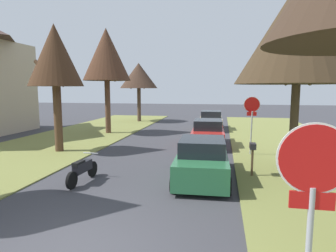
{
  "coord_description": "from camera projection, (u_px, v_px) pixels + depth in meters",
  "views": [
    {
      "loc": [
        3.0,
        -4.97,
        3.38
      ],
      "look_at": [
        0.63,
        7.66,
        1.73
      ],
      "focal_mm": 30.84,
      "sensor_mm": 36.0,
      "label": 1
    }
  ],
  "objects": [
    {
      "name": "street_tree_left_mid_b",
      "position": [
        106.0,
        55.0,
        21.37
      ],
      "size": [
        3.53,
        3.53,
        7.79
      ],
      "color": "brown",
      "rests_on": "grass_verge_left"
    },
    {
      "name": "parked_sedan_tan",
      "position": [
        211.0,
        121.0,
        24.21
      ],
      "size": [
        2.06,
        4.46,
        1.57
      ],
      "color": "tan",
      "rests_on": "ground"
    },
    {
      "name": "street_tree_left_far",
      "position": [
        139.0,
        76.0,
        29.5
      ],
      "size": [
        3.85,
        3.85,
        5.96
      ],
      "color": "#4C382C",
      "rests_on": "grass_verge_left"
    },
    {
      "name": "street_tree_right_mid_a",
      "position": [
        299.0,
        31.0,
        10.75
      ],
      "size": [
        4.66,
        4.66,
        7.43
      ],
      "color": "#493B28",
      "rests_on": "grass_verge_right"
    },
    {
      "name": "parked_sedan_green",
      "position": [
        202.0,
        160.0,
        10.82
      ],
      "size": [
        2.06,
        4.46,
        1.57
      ],
      "color": "#28663D",
      "rests_on": "ground"
    },
    {
      "name": "parked_motorcycle",
      "position": [
        82.0,
        169.0,
        10.43
      ],
      "size": [
        0.6,
        2.05,
        0.97
      ],
      "color": "black",
      "rests_on": "ground"
    },
    {
      "name": "parked_sedan_red",
      "position": [
        208.0,
        134.0,
        17.29
      ],
      "size": [
        2.06,
        4.46,
        1.57
      ],
      "color": "red",
      "rests_on": "ground"
    },
    {
      "name": "street_tree_left_mid_a",
      "position": [
        55.0,
        57.0,
        14.99
      ],
      "size": [
        2.82,
        2.82,
        6.68
      ],
      "color": "#4F3624",
      "rests_on": "grass_verge_left"
    },
    {
      "name": "stop_sign_near",
      "position": [
        312.0,
        196.0,
        3.19
      ],
      "size": [
        0.81,
        0.07,
        2.98
      ],
      "color": "#9EA0A5",
      "rests_on": "grass_verge_right"
    },
    {
      "name": "curbside_mailbox",
      "position": [
        253.0,
        150.0,
        11.04
      ],
      "size": [
        0.22,
        0.44,
        1.27
      ],
      "color": "brown",
      "rests_on": "grass_verge_right"
    },
    {
      "name": "stop_sign_far",
      "position": [
        252.0,
        113.0,
        14.58
      ],
      "size": [
        0.81,
        0.46,
        2.95
      ],
      "color": "#9EA0A5",
      "rests_on": "grass_verge_right"
    }
  ]
}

